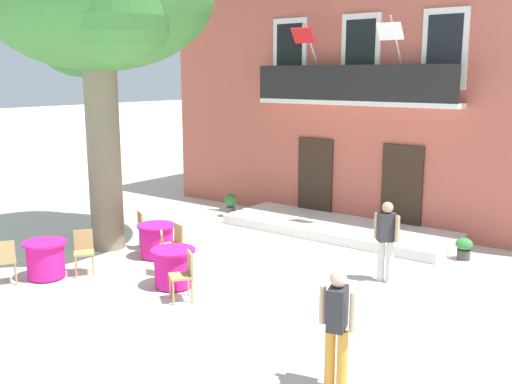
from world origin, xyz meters
name	(u,v)px	position (x,y,z in m)	size (l,w,h in m)	color
ground_plane	(225,268)	(0.00, 0.00, 0.00)	(120.00, 120.00, 0.00)	beige
building_facade	(392,85)	(0.52, 6.99, 3.75)	(13.00, 5.09, 7.50)	#BC5B4C
entrance_step_platform	(337,228)	(0.52, 3.96, 0.12)	(6.03, 2.09, 0.25)	silver
plane_tree	(96,4)	(-3.28, -0.44, 5.58)	(5.58, 4.90, 7.39)	#7F755B
cafe_table_near_tree	(46,259)	(-2.51, -2.63, 0.39)	(0.86, 0.86, 0.76)	#DB1984
cafe_chair_near_tree_0	(84,249)	(-2.11, -1.99, 0.53)	(0.56, 0.56, 0.91)	tan
cafe_chair_near_tree_1	(5,259)	(-2.79, -3.33, 0.53)	(0.54, 0.54, 0.91)	tan
cafe_table_middle	(174,267)	(-0.08, -1.44, 0.39)	(0.86, 0.86, 0.76)	#DB1984
cafe_chair_middle_0	(167,250)	(-0.69, -1.00, 0.53)	(0.56, 0.56, 0.91)	tan
cafe_chair_middle_1	(185,273)	(0.57, -1.81, 0.53)	(0.56, 0.56, 0.91)	tan
cafe_table_front	(157,240)	(-1.72, -0.32, 0.39)	(0.86, 0.86, 0.76)	#DB1984
cafe_chair_front_0	(145,227)	(-2.41, -0.03, 0.53)	(0.54, 0.54, 0.91)	tan
cafe_chair_front_1	(175,242)	(-0.98, -0.49, 0.53)	(0.51, 0.51, 0.91)	tan
ground_planter_left	(230,204)	(-2.84, 3.68, 0.38)	(0.33, 0.33, 0.68)	slate
ground_planter_right	(464,248)	(3.89, 3.66, 0.28)	(0.37, 0.37, 0.49)	#47423D
pedestrian_near_entrance	(386,237)	(3.08, 1.29, 0.92)	(0.53, 0.40, 1.63)	silver
pedestrian_mid_plaza	(337,323)	(4.31, -2.89, 0.93)	(0.53, 0.39, 1.65)	gold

